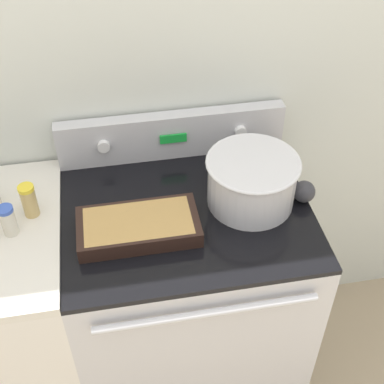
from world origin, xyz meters
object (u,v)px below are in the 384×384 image
object	(u,v)px
casserole_dish	(138,226)
spice_jar_yellow_cap	(29,200)
mixing_bowl	(252,179)
ladle	(303,190)
spice_jar_blue_cap	(8,220)

from	to	relation	value
casserole_dish	spice_jar_yellow_cap	distance (m)	0.34
mixing_bowl	ladle	distance (m)	0.18
casserole_dish	spice_jar_blue_cap	size ratio (longest dim) A/B	3.61
ladle	spice_jar_yellow_cap	size ratio (longest dim) A/B	2.37
ladle	mixing_bowl	bearing A→B (deg)	175.71
casserole_dish	spice_jar_yellow_cap	size ratio (longest dim) A/B	3.24
casserole_dish	ladle	bearing A→B (deg)	6.92
casserole_dish	spice_jar_blue_cap	world-z (taller)	spice_jar_blue_cap
ladle	casserole_dish	bearing A→B (deg)	-173.08
ladle	spice_jar_blue_cap	world-z (taller)	spice_jar_blue_cap
casserole_dish	spice_jar_yellow_cap	xyz separation A→B (m)	(-0.31, 0.13, 0.04)
mixing_bowl	spice_jar_yellow_cap	bearing A→B (deg)	175.73
ladle	spice_jar_yellow_cap	bearing A→B (deg)	175.73
casserole_dish	ladle	xyz separation A→B (m)	(0.52, 0.06, 0.00)
casserole_dish	spice_jar_blue_cap	xyz separation A→B (m)	(-0.37, 0.06, 0.03)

